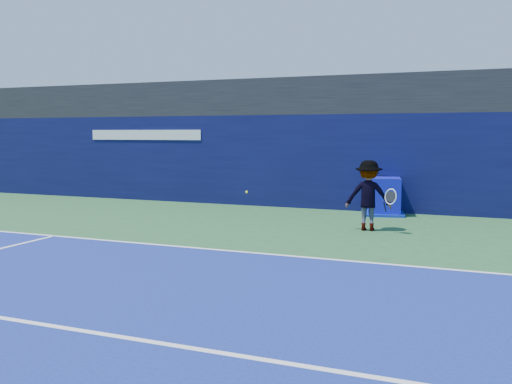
% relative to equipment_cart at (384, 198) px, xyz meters
% --- Properties ---
extents(ground, '(80.00, 80.00, 0.00)m').
position_rel_equipment_cart_xyz_m(ground, '(-1.58, -9.50, -0.50)').
color(ground, '#295B2F').
rests_on(ground, ground).
extents(baseline, '(24.00, 0.10, 0.01)m').
position_rel_equipment_cart_xyz_m(baseline, '(-1.58, -6.50, -0.49)').
color(baseline, white).
rests_on(baseline, ground).
extents(service_line, '(24.00, 0.10, 0.01)m').
position_rel_equipment_cart_xyz_m(service_line, '(-1.58, -11.50, -0.49)').
color(service_line, white).
rests_on(service_line, ground).
extents(stadium_band, '(36.00, 3.00, 1.20)m').
position_rel_equipment_cart_xyz_m(stadium_band, '(-1.58, 2.00, 3.10)').
color(stadium_band, black).
rests_on(stadium_band, back_wall_assembly).
extents(back_wall_assembly, '(36.00, 1.03, 3.00)m').
position_rel_equipment_cart_xyz_m(back_wall_assembly, '(-1.59, 1.00, 1.00)').
color(back_wall_assembly, '#0A0D39').
rests_on(back_wall_assembly, ground).
extents(equipment_cart, '(1.37, 1.37, 1.10)m').
position_rel_equipment_cart_xyz_m(equipment_cart, '(0.00, 0.00, 0.00)').
color(equipment_cart, '#0C0DAD').
rests_on(equipment_cart, ground).
extents(tennis_player, '(1.35, 0.79, 1.74)m').
position_rel_equipment_cart_xyz_m(tennis_player, '(0.09, -2.89, 0.37)').
color(tennis_player, white).
rests_on(tennis_player, ground).
extents(tennis_ball, '(0.06, 0.06, 0.06)m').
position_rel_equipment_cart_xyz_m(tennis_ball, '(-2.95, -3.47, 0.40)').
color(tennis_ball, yellow).
rests_on(tennis_ball, ground).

